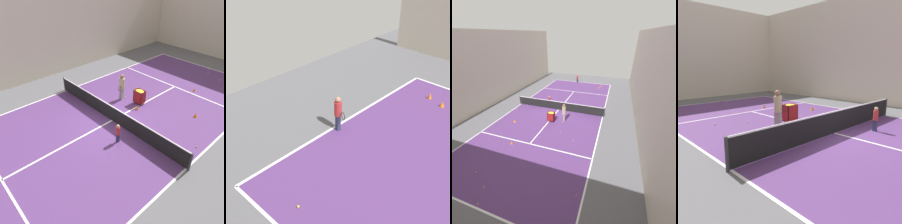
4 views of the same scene
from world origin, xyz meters
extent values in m
plane|color=#5B5B60|center=(0.00, 0.00, 0.00)|extent=(32.72, 32.72, 0.00)
cube|color=#563370|center=(0.00, 0.00, 0.00)|extent=(9.69, 22.66, 0.00)
cube|color=white|center=(0.00, 11.33, 0.01)|extent=(9.69, 0.10, 0.00)
cube|color=white|center=(-4.84, 0.00, 0.01)|extent=(0.10, 22.66, 0.00)
cube|color=white|center=(4.84, 0.00, 0.01)|extent=(0.10, 22.66, 0.00)
cube|color=white|center=(0.00, 6.23, 0.01)|extent=(9.69, 0.10, 0.00)
cube|color=white|center=(0.00, 0.00, 0.01)|extent=(0.10, 12.46, 0.00)
cube|color=beige|center=(0.00, 14.43, 3.99)|extent=(15.75, 0.15, 7.97)
cylinder|color=#2D2D33|center=(-4.94, 0.00, 0.49)|extent=(0.10, 0.10, 0.98)
cylinder|color=#2D2D33|center=(4.94, 0.00, 0.49)|extent=(0.10, 0.10, 0.98)
cube|color=black|center=(0.00, 0.00, 0.48)|extent=(9.79, 0.03, 0.91)
cube|color=white|center=(0.00, 0.00, 0.96)|extent=(9.79, 0.04, 0.05)
cube|color=gray|center=(-1.36, 2.10, 0.40)|extent=(0.23, 0.32, 0.80)
cylinder|color=tan|center=(-1.36, 2.10, 1.15)|extent=(0.43, 0.43, 0.71)
sphere|color=#846047|center=(-1.36, 2.10, 1.64)|extent=(0.27, 0.27, 0.27)
torus|color=black|center=(-1.23, 1.76, 0.97)|extent=(0.09, 0.28, 0.28)
cube|color=#2D3351|center=(1.53, -1.01, 0.24)|extent=(0.12, 0.18, 0.48)
cylinder|color=#B22D2D|center=(1.53, -1.01, 0.70)|extent=(0.23, 0.23, 0.43)
sphere|color=tan|center=(1.53, -1.01, 0.99)|extent=(0.16, 0.16, 0.16)
cube|color=maroon|center=(-0.20, 2.53, 0.14)|extent=(0.65, 0.48, 0.02)
cube|color=maroon|center=(-0.20, 2.30, 0.54)|extent=(0.65, 0.02, 0.80)
cube|color=maroon|center=(-0.20, 2.76, 0.54)|extent=(0.65, 0.02, 0.80)
cube|color=maroon|center=(-0.52, 2.53, 0.54)|extent=(0.02, 0.48, 0.80)
cube|color=maroon|center=(0.11, 2.53, 0.54)|extent=(0.02, 0.48, 0.80)
ellipsoid|color=yellow|center=(-0.20, 2.53, 0.88)|extent=(0.61, 0.44, 0.16)
cylinder|color=black|center=(-0.43, 2.37, 0.07)|extent=(0.05, 0.05, 0.14)
cylinder|color=black|center=(0.02, 2.37, 0.07)|extent=(0.05, 0.05, 0.14)
cylinder|color=black|center=(-0.43, 2.70, 0.07)|extent=(0.05, 0.05, 0.14)
cylinder|color=black|center=(0.02, 2.70, 0.07)|extent=(0.05, 0.05, 0.14)
cone|color=orange|center=(3.04, 3.86, 0.12)|extent=(0.24, 0.24, 0.23)
cone|color=orange|center=(1.32, 6.68, 0.11)|extent=(0.19, 0.19, 0.21)
cone|color=orange|center=(0.22, 1.92, 0.15)|extent=(0.17, 0.17, 0.29)
sphere|color=yellow|center=(-1.71, 4.01, 0.04)|extent=(0.07, 0.07, 0.07)
sphere|color=yellow|center=(4.17, 0.73, 0.04)|extent=(0.07, 0.07, 0.07)
sphere|color=yellow|center=(0.46, 10.33, 0.04)|extent=(0.07, 0.07, 0.07)
sphere|color=yellow|center=(4.44, 1.58, 0.04)|extent=(0.07, 0.07, 0.07)
sphere|color=yellow|center=(-0.13, 3.53, 0.04)|extent=(0.07, 0.07, 0.07)
sphere|color=yellow|center=(3.41, 10.74, 0.04)|extent=(0.07, 0.07, 0.07)
sphere|color=yellow|center=(-3.08, 4.79, 0.04)|extent=(0.07, 0.07, 0.07)
sphere|color=yellow|center=(0.06, 11.16, 0.04)|extent=(0.07, 0.07, 0.07)
sphere|color=yellow|center=(1.73, 9.68, 0.04)|extent=(0.07, 0.07, 0.07)
sphere|color=yellow|center=(3.93, 0.20, 0.04)|extent=(0.07, 0.07, 0.07)
sphere|color=yellow|center=(4.39, 11.00, 0.04)|extent=(0.07, 0.07, 0.07)
sphere|color=yellow|center=(-1.33, 2.48, 0.04)|extent=(0.07, 0.07, 0.07)
camera|label=1|loc=(7.48, -6.81, 7.46)|focal=35.00mm
camera|label=2|loc=(7.48, -4.83, 6.50)|focal=50.00mm
camera|label=3|loc=(-5.50, 13.96, 7.57)|focal=24.00mm
camera|label=4|loc=(-7.48, -5.08, 2.79)|focal=35.00mm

